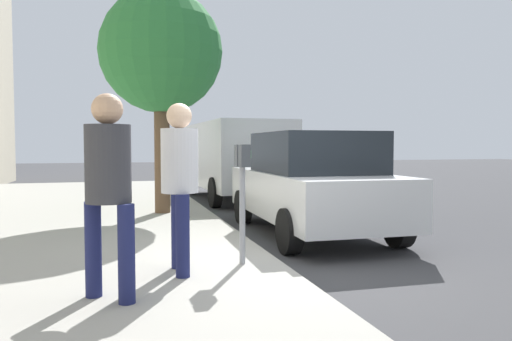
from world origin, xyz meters
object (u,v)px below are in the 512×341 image
pedestrian_at_meter (180,172)px  parked_van_far (235,156)px  pedestrian_bystander (108,177)px  parking_meter (242,178)px  street_tree (161,53)px  parked_sedan_near (312,183)px

pedestrian_at_meter → parked_van_far: parked_van_far is taller
pedestrian_at_meter → pedestrian_bystander: pedestrian_bystander is taller
pedestrian_bystander → parked_van_far: parked_van_far is taller
pedestrian_bystander → parking_meter: bearing=-12.5°
parked_van_far → parking_meter: bearing=167.2°
parking_meter → street_tree: street_tree is taller
parking_meter → street_tree: 5.27m
pedestrian_bystander → parked_van_far: size_ratio=0.36×
pedestrian_bystander → street_tree: size_ratio=0.41×
parking_meter → pedestrian_at_meter: size_ratio=0.76×
pedestrian_at_meter → parked_sedan_near: pedestrian_at_meter is taller
parked_sedan_near → parked_van_far: 5.76m
parking_meter → pedestrian_at_meter: 0.79m
parked_van_far → street_tree: 4.61m
parking_meter → street_tree: bearing=6.2°
parking_meter → parked_van_far: bearing=-12.8°
pedestrian_bystander → parked_sedan_near: pedestrian_bystander is taller
parking_meter → parked_sedan_near: size_ratio=0.32×
street_tree → parked_sedan_near: bearing=-136.1°
parked_sedan_near → street_tree: (2.43, 2.34, 2.55)m
pedestrian_at_meter → parked_van_far: (8.24, -2.59, -0.01)m
pedestrian_at_meter → street_tree: size_ratio=0.41×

